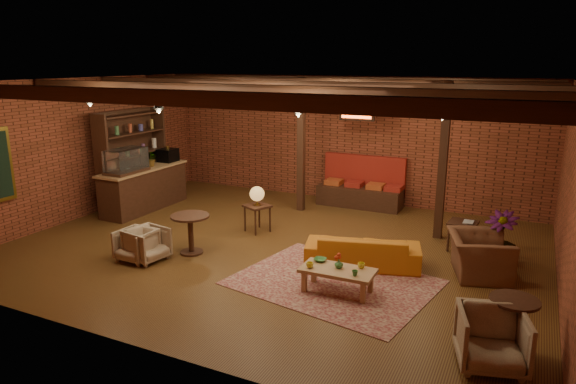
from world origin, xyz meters
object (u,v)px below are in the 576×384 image
at_px(side_table_lamp, 257,197).
at_px(armchair_b, 136,243).
at_px(plant_tall, 506,184).
at_px(side_table_book, 463,224).
at_px(armchair_far, 492,337).
at_px(armchair_a, 147,243).
at_px(armchair_right, 480,249).
at_px(coffee_table, 337,271).
at_px(round_table_left, 190,228).
at_px(round_table_right, 513,316).
at_px(sofa, 363,250).

height_order(side_table_lamp, armchair_b, side_table_lamp).
bearing_deg(plant_tall, side_table_lamp, -177.59).
xyz_separation_m(armchair_b, side_table_book, (5.32, 3.13, 0.21)).
bearing_deg(armchair_far, side_table_book, 86.61).
relative_size(armchair_a, armchair_right, 0.61).
bearing_deg(coffee_table, round_table_left, 172.78).
height_order(coffee_table, armchair_right, armchair_right).
height_order(armchair_a, round_table_right, round_table_right).
bearing_deg(armchair_right, sofa, 86.22).
bearing_deg(round_table_left, side_table_lamp, 73.15).
height_order(side_table_book, plant_tall, plant_tall).
bearing_deg(plant_tall, coffee_table, -134.21).
bearing_deg(armchair_far, round_table_right, 52.08).
bearing_deg(round_table_right, round_table_left, 169.74).
distance_m(armchair_right, armchair_far, 2.82).
xyz_separation_m(round_table_left, plant_tall, (5.31, 1.88, 1.00)).
bearing_deg(coffee_table, armchair_far, -25.25).
bearing_deg(plant_tall, sofa, -154.05).
height_order(sofa, round_table_right, round_table_right).
distance_m(armchair_a, plant_tall, 6.45).
xyz_separation_m(sofa, armchair_a, (-3.65, -1.46, 0.04)).
height_order(round_table_left, armchair_far, armchair_far).
height_order(side_table_lamp, round_table_left, side_table_lamp).
relative_size(sofa, side_table_book, 3.37).
height_order(coffee_table, side_table_lamp, side_table_lamp).
height_order(coffee_table, side_table_book, coffee_table).
distance_m(armchair_right, plant_tall, 1.23).
xyz_separation_m(side_table_lamp, armchair_right, (4.53, -0.41, -0.27)).
distance_m(round_table_left, plant_tall, 5.72).
bearing_deg(armchair_far, side_table_lamp, 131.58).
relative_size(side_table_lamp, round_table_right, 1.41).
distance_m(armchair_right, round_table_right, 2.38).
bearing_deg(armchair_b, coffee_table, 6.76).
height_order(coffee_table, plant_tall, plant_tall).
bearing_deg(armchair_a, coffee_table, -76.31).
relative_size(coffee_table, round_table_right, 1.65).
distance_m(side_table_lamp, armchair_a, 2.57).
bearing_deg(plant_tall, side_table_book, 142.41).
bearing_deg(plant_tall, armchair_a, -156.63).
xyz_separation_m(round_table_left, armchair_right, (5.04, 1.27, -0.03)).
distance_m(side_table_book, round_table_right, 3.60).
bearing_deg(armchair_right, armchair_a, 91.90).
height_order(armchair_right, side_table_book, armchair_right).
height_order(side_table_lamp, armchair_right, side_table_lamp).
bearing_deg(armchair_b, side_table_book, 32.40).
xyz_separation_m(sofa, side_table_lamp, (-2.62, 0.86, 0.46)).
bearing_deg(sofa, side_table_lamp, -33.63).
relative_size(sofa, armchair_right, 1.82).
distance_m(sofa, plant_tall, 2.71).
xyz_separation_m(round_table_right, plant_tall, (-0.36, 2.91, 1.04)).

